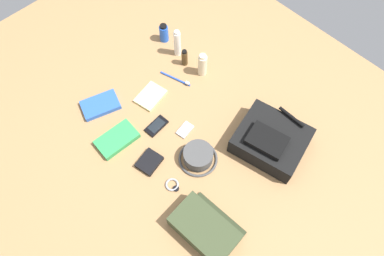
% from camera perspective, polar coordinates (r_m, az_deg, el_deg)
% --- Properties ---
extents(ground_plane, '(2.64, 2.02, 0.02)m').
position_cam_1_polar(ground_plane, '(1.74, 0.00, -0.81)').
color(ground_plane, '#9B7348').
rests_on(ground_plane, ground).
extents(backpack, '(0.37, 0.34, 0.13)m').
position_cam_1_polar(backpack, '(1.69, 12.66, -1.95)').
color(backpack, black).
rests_on(backpack, ground_plane).
extents(toiletry_pouch, '(0.29, 0.22, 0.09)m').
position_cam_1_polar(toiletry_pouch, '(1.53, 2.13, -16.02)').
color(toiletry_pouch, '#384228').
rests_on(toiletry_pouch, ground_plane).
extents(bucket_hat, '(0.19, 0.19, 0.07)m').
position_cam_1_polar(bucket_hat, '(1.64, 1.00, -4.62)').
color(bucket_hat, '#454545').
rests_on(bucket_hat, ground_plane).
extents(deodorant_spray, '(0.05, 0.05, 0.11)m').
position_cam_1_polar(deodorant_spray, '(2.04, -4.58, 15.12)').
color(deodorant_spray, blue).
rests_on(deodorant_spray, ground_plane).
extents(toothpaste_tube, '(0.04, 0.04, 0.17)m').
position_cam_1_polar(toothpaste_tube, '(1.94, -2.40, 13.58)').
color(toothpaste_tube, white).
rests_on(toothpaste_tube, ground_plane).
extents(cologne_bottle, '(0.03, 0.03, 0.10)m').
position_cam_1_polar(cologne_bottle, '(1.92, -1.22, 11.34)').
color(cologne_bottle, '#473319').
rests_on(cologne_bottle, ground_plane).
extents(lotion_bottle, '(0.05, 0.05, 0.14)m').
position_cam_1_polar(lotion_bottle, '(1.87, 1.71, 10.22)').
color(lotion_bottle, beige).
rests_on(lotion_bottle, ground_plane).
extents(paperback_novel, '(0.17, 0.21, 0.03)m').
position_cam_1_polar(paperback_novel, '(1.85, -14.63, 3.61)').
color(paperback_novel, blue).
rests_on(paperback_novel, ground_plane).
extents(travel_guidebook, '(0.13, 0.20, 0.03)m').
position_cam_1_polar(travel_guidebook, '(1.73, -12.08, -1.81)').
color(travel_guidebook, '#2D934C').
rests_on(travel_guidebook, ground_plane).
extents(cell_phone, '(0.07, 0.12, 0.01)m').
position_cam_1_polar(cell_phone, '(1.75, -5.78, 0.34)').
color(cell_phone, black).
rests_on(cell_phone, ground_plane).
extents(media_player, '(0.06, 0.09, 0.01)m').
position_cam_1_polar(media_player, '(1.73, -1.15, -0.30)').
color(media_player, '#B7B7BC').
rests_on(media_player, ground_plane).
extents(wristwatch, '(0.07, 0.06, 0.01)m').
position_cam_1_polar(wristwatch, '(1.62, -3.16, -9.25)').
color(wristwatch, '#99999E').
rests_on(wristwatch, ground_plane).
extents(toothbrush, '(0.18, 0.06, 0.02)m').
position_cam_1_polar(toothbrush, '(1.89, -2.46, 7.91)').
color(toothbrush, blue).
rests_on(toothbrush, ground_plane).
extents(wallet, '(0.11, 0.13, 0.02)m').
position_cam_1_polar(wallet, '(1.66, -6.94, -5.49)').
color(wallet, black).
rests_on(wallet, ground_plane).
extents(notepad, '(0.14, 0.17, 0.02)m').
position_cam_1_polar(notepad, '(1.84, -6.74, 5.15)').
color(notepad, beige).
rests_on(notepad, ground_plane).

